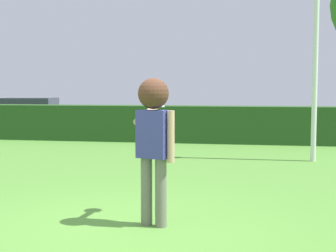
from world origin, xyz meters
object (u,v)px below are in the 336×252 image
(frisbee, at_px, (156,106))
(lamppost, at_px, (316,31))
(person, at_px, (154,130))
(parked_car_silver, at_px, (30,111))

(frisbee, xyz_separation_m, lamppost, (2.64, 5.18, 1.51))
(person, relative_size, lamppost, 0.34)
(person, distance_m, lamppost, 6.53)
(person, bearing_deg, lamppost, 66.04)
(person, xyz_separation_m, parked_car_silver, (-8.52, 14.07, -0.50))
(lamppost, height_order, parked_car_silver, lamppost)
(lamppost, xyz_separation_m, parked_car_silver, (-11.07, 8.33, -2.27))
(frisbee, relative_size, parked_car_silver, 0.05)
(lamppost, bearing_deg, frisbee, -117.00)
(frisbee, height_order, lamppost, lamppost)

